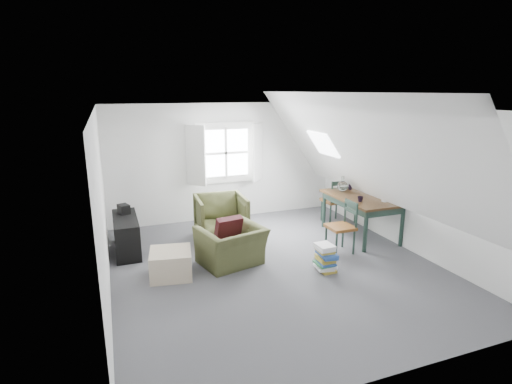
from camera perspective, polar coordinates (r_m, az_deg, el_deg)
name	(u,v)px	position (r m, az deg, el deg)	size (l,w,h in m)	color
floor	(275,266)	(6.55, 2.70, -10.54)	(5.50, 5.50, 0.00)	#4A4B50
ceiling	(277,108)	(5.95, 2.99, 11.88)	(5.50, 5.50, 0.00)	white
wall_back	(225,162)	(8.67, -4.40, 4.31)	(5.00, 5.00, 0.00)	silver
wall_front	(395,261)	(3.89, 19.30, -9.24)	(5.00, 5.00, 0.00)	silver
wall_left	(102,207)	(5.65, -21.13, -2.07)	(5.50, 5.50, 0.00)	silver
wall_right	(407,179)	(7.46, 20.77, 1.77)	(5.50, 5.50, 0.00)	silver
slope_left	(172,164)	(5.60, -11.86, 3.96)	(5.50, 5.50, 0.00)	white
slope_right	(363,152)	(6.78, 15.07, 5.56)	(5.50, 5.50, 0.00)	white
dormer_window	(226,153)	(8.56, -4.28, 5.55)	(1.71, 0.35, 1.30)	white
skylight	(323,144)	(7.87, 9.56, 6.78)	(0.55, 0.75, 0.04)	white
armchair_near	(232,264)	(6.63, -3.51, -10.21)	(0.97, 0.85, 0.63)	#404423
armchair_far	(222,238)	(7.74, -4.95, -6.57)	(0.90, 0.93, 0.85)	#404423
throw_pillow	(228,229)	(6.56, -3.98, -5.36)	(0.44, 0.13, 0.44)	#3D1015
ottoman	(171,263)	(6.28, -12.06, -9.96)	(0.61, 0.61, 0.41)	#B9A88D
dining_table	(362,202)	(7.88, 14.84, -1.35)	(0.95, 1.59, 0.79)	#34200F
demijohn	(342,186)	(8.10, 12.25, 0.89)	(0.21, 0.21, 0.30)	silver
vase_twigs	(350,183)	(8.31, 13.34, 1.20)	(0.07, 0.08, 0.57)	black
cup	(360,202)	(7.47, 14.64, -1.35)	(0.10, 0.10, 0.10)	black
paper_box	(386,200)	(7.62, 18.07, -1.13)	(0.13, 0.09, 0.04)	white
dining_chair_far	(335,200)	(8.60, 11.20, -1.18)	(0.44, 0.44, 0.95)	brown
dining_chair_near	(342,226)	(7.08, 12.23, -4.76)	(0.43, 0.43, 0.91)	brown
media_shelf	(127,237)	(7.34, -18.01, -6.11)	(0.40, 1.20, 0.62)	black
electronics_box	(124,209)	(7.49, -18.37, -2.38)	(0.16, 0.23, 0.18)	black
magazine_stack	(326,258)	(6.40, 9.90, -9.24)	(0.32, 0.38, 0.43)	#B29933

